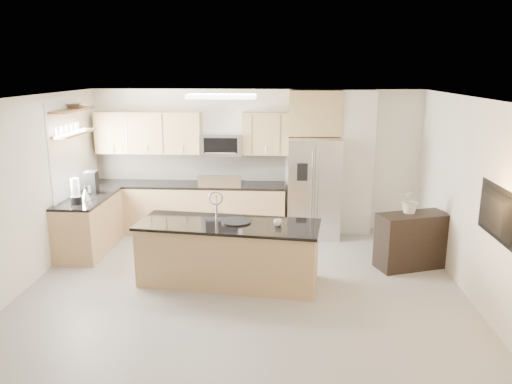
# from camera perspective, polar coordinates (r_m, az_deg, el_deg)

# --- Properties ---
(floor) EXTENTS (6.50, 6.50, 0.00)m
(floor) POSITION_cam_1_polar(r_m,az_deg,el_deg) (6.57, -1.81, -12.85)
(floor) COLOR gray
(floor) RESTS_ON ground
(ceiling) EXTENTS (6.00, 6.50, 0.02)m
(ceiling) POSITION_cam_1_polar(r_m,az_deg,el_deg) (5.87, -2.01, 10.42)
(ceiling) COLOR white
(ceiling) RESTS_ON wall_back
(wall_back) EXTENTS (6.00, 0.02, 2.60)m
(wall_back) POSITION_cam_1_polar(r_m,az_deg,el_deg) (9.25, -0.04, 3.61)
(wall_back) COLOR white
(wall_back) RESTS_ON floor
(wall_front) EXTENTS (6.00, 0.02, 2.60)m
(wall_front) POSITION_cam_1_polar(r_m,az_deg,el_deg) (3.12, -7.73, -18.33)
(wall_front) COLOR white
(wall_front) RESTS_ON floor
(wall_left) EXTENTS (0.02, 6.50, 2.60)m
(wall_left) POSITION_cam_1_polar(r_m,az_deg,el_deg) (7.03, -27.04, -1.27)
(wall_left) COLOR white
(wall_left) RESTS_ON floor
(wall_right) EXTENTS (0.02, 6.50, 2.60)m
(wall_right) POSITION_cam_1_polar(r_m,az_deg,el_deg) (6.54, 25.28, -2.13)
(wall_right) COLOR white
(wall_right) RESTS_ON floor
(back_counter) EXTENTS (3.55, 0.66, 1.44)m
(back_counter) POSITION_cam_1_polar(r_m,az_deg,el_deg) (9.29, -7.73, -1.72)
(back_counter) COLOR tan
(back_counter) RESTS_ON floor
(left_counter) EXTENTS (0.66, 1.50, 0.92)m
(left_counter) POSITION_cam_1_polar(r_m,az_deg,el_deg) (8.71, -18.52, -3.49)
(left_counter) COLOR tan
(left_counter) RESTS_ON floor
(range) EXTENTS (0.76, 0.64, 1.14)m
(range) POSITION_cam_1_polar(r_m,az_deg,el_deg) (9.18, -3.90, -1.81)
(range) COLOR black
(range) RESTS_ON floor
(upper_cabinets) EXTENTS (3.50, 0.33, 0.75)m
(upper_cabinets) POSITION_cam_1_polar(r_m,az_deg,el_deg) (9.18, -8.30, 6.70)
(upper_cabinets) COLOR tan
(upper_cabinets) RESTS_ON wall_back
(microwave) EXTENTS (0.76, 0.40, 0.40)m
(microwave) POSITION_cam_1_polar(r_m,az_deg,el_deg) (9.05, -3.93, 5.47)
(microwave) COLOR silver
(microwave) RESTS_ON upper_cabinets
(refrigerator) EXTENTS (0.92, 0.78, 1.78)m
(refrigerator) POSITION_cam_1_polar(r_m,az_deg,el_deg) (8.97, 6.59, 0.51)
(refrigerator) COLOR silver
(refrigerator) RESTS_ON floor
(partition_column) EXTENTS (0.60, 0.30, 2.60)m
(partition_column) POSITION_cam_1_polar(r_m,az_deg,el_deg) (9.18, 11.34, 3.25)
(partition_column) COLOR silver
(partition_column) RESTS_ON floor
(window) EXTENTS (0.04, 1.15, 1.65)m
(window) POSITION_cam_1_polar(r_m,az_deg,el_deg) (8.56, -21.02, 4.22)
(window) COLOR white
(window) RESTS_ON wall_left
(shelf_lower) EXTENTS (0.30, 1.20, 0.04)m
(shelf_lower) POSITION_cam_1_polar(r_m,az_deg,el_deg) (8.56, -20.14, 6.32)
(shelf_lower) COLOR brown
(shelf_lower) RESTS_ON wall_left
(shelf_upper) EXTENTS (0.30, 1.20, 0.04)m
(shelf_upper) POSITION_cam_1_polar(r_m,az_deg,el_deg) (8.52, -20.35, 8.79)
(shelf_upper) COLOR brown
(shelf_upper) RESTS_ON wall_left
(ceiling_fixture) EXTENTS (1.00, 0.50, 0.06)m
(ceiling_fixture) POSITION_cam_1_polar(r_m,az_deg,el_deg) (7.51, -3.93, 10.86)
(ceiling_fixture) COLOR white
(ceiling_fixture) RESTS_ON ceiling
(island) EXTENTS (2.61, 1.21, 1.30)m
(island) POSITION_cam_1_polar(r_m,az_deg,el_deg) (7.08, -3.16, -6.93)
(island) COLOR tan
(island) RESTS_ON floor
(credenza) EXTENTS (1.14, 0.78, 0.84)m
(credenza) POSITION_cam_1_polar(r_m,az_deg,el_deg) (7.95, 17.38, -5.33)
(credenza) COLOR black
(credenza) RESTS_ON floor
(cup) EXTENTS (0.13, 0.13, 0.09)m
(cup) POSITION_cam_1_polar(r_m,az_deg,el_deg) (6.81, 2.50, -3.51)
(cup) COLOR white
(cup) RESTS_ON island
(platter) EXTENTS (0.55, 0.55, 0.02)m
(platter) POSITION_cam_1_polar(r_m,az_deg,el_deg) (6.96, -2.30, -3.41)
(platter) COLOR black
(platter) RESTS_ON island
(blender) EXTENTS (0.17, 0.17, 0.40)m
(blender) POSITION_cam_1_polar(r_m,az_deg,el_deg) (8.17, -19.93, -0.09)
(blender) COLOR black
(blender) RESTS_ON left_counter
(kettle) EXTENTS (0.18, 0.18, 0.22)m
(kettle) POSITION_cam_1_polar(r_m,az_deg,el_deg) (8.39, -18.91, -0.20)
(kettle) COLOR silver
(kettle) RESTS_ON left_counter
(coffee_maker) EXTENTS (0.22, 0.26, 0.37)m
(coffee_maker) POSITION_cam_1_polar(r_m,az_deg,el_deg) (8.79, -18.32, 0.99)
(coffee_maker) COLOR black
(coffee_maker) RESTS_ON left_counter
(bowl) EXTENTS (0.43, 0.43, 0.10)m
(bowl) POSITION_cam_1_polar(r_m,az_deg,el_deg) (8.68, -19.92, 9.35)
(bowl) COLOR silver
(bowl) RESTS_ON shelf_upper
(flower_vase) EXTENTS (0.61, 0.55, 0.60)m
(flower_vase) POSITION_cam_1_polar(r_m,az_deg,el_deg) (7.79, 17.36, -0.19)
(flower_vase) COLOR beige
(flower_vase) RESTS_ON credenza
(television) EXTENTS (0.14, 1.08, 0.62)m
(television) POSITION_cam_1_polar(r_m,az_deg,el_deg) (6.32, 25.23, -2.19)
(television) COLOR black
(television) RESTS_ON wall_right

